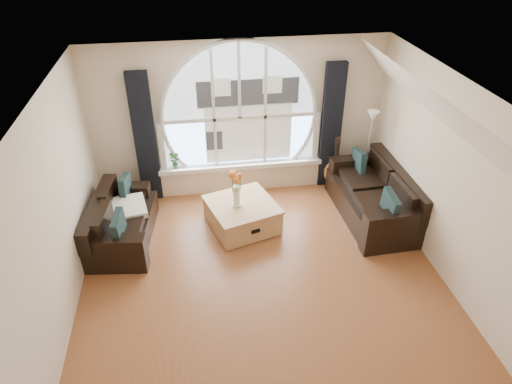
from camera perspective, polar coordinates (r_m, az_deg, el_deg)
name	(u,v)px	position (r m, az deg, el deg)	size (l,w,h in m)	color
ground	(266,292)	(6.35, 1.27, -12.41)	(5.00, 5.50, 0.01)	brown
ceiling	(269,105)	(4.82, 1.66, 10.84)	(5.00, 5.50, 0.01)	silver
wall_back	(239,119)	(7.86, -2.08, 9.09)	(5.00, 0.01, 2.70)	beige
wall_left	(50,230)	(5.67, -24.40, -4.40)	(0.01, 5.50, 2.70)	beige
wall_right	(461,194)	(6.35, 24.26, -0.21)	(0.01, 5.50, 2.70)	beige
attic_slope	(458,123)	(5.75, 23.94, 7.93)	(0.92, 5.50, 0.72)	silver
arched_window	(239,105)	(7.72, -2.10, 10.87)	(2.60, 0.06, 2.15)	silver
window_sill	(241,165)	(8.14, -1.88, 3.39)	(2.90, 0.22, 0.08)	white
window_frame	(240,105)	(7.69, -2.07, 10.79)	(2.76, 0.08, 2.15)	white
neighbor_house	(248,112)	(7.77, -0.95, 10.04)	(1.70, 0.02, 1.50)	silver
curtain_left	(145,139)	(7.83, -13.72, 6.43)	(0.35, 0.12, 2.30)	black
curtain_right	(331,127)	(8.15, 9.39, 8.04)	(0.35, 0.12, 2.30)	black
sofa_left	(121,218)	(7.27, -16.54, -3.13)	(0.82, 1.64, 0.73)	black
sofa_right	(374,196)	(7.72, 14.53, -0.51)	(0.98, 1.95, 0.87)	black
coffee_chest	(242,214)	(7.32, -1.75, -2.81)	(1.01, 1.01, 0.49)	#A97D4E
throw_blanket	(127,208)	(7.29, -15.81, -1.92)	(0.55, 0.55, 0.10)	silver
vase_flowers	(236,184)	(6.96, -2.50, 1.00)	(0.24, 0.24, 0.70)	white
floor_lamp	(367,154)	(8.11, 13.76, 4.59)	(0.24, 0.24, 1.60)	#B2B2B2
guitar	(334,161)	(8.34, 9.80, 3.83)	(0.36, 0.24, 1.06)	brown
potted_plant	(174,160)	(8.01, -10.19, 3.97)	(0.17, 0.11, 0.32)	#1E6023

